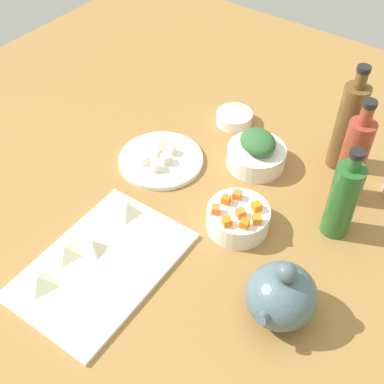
{
  "coord_description": "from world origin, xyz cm",
  "views": [
    {
      "loc": [
        62.09,
        45.17,
        86.85
      ],
      "look_at": [
        0.0,
        0.0,
        8.0
      ],
      "focal_mm": 45.85,
      "sensor_mm": 36.0,
      "label": 1
    }
  ],
  "objects_px": {
    "bottle_0": "(348,125)",
    "bottle_2": "(343,199)",
    "teapot": "(281,295)",
    "cutting_board": "(102,265)",
    "bowl_carrots": "(238,218)",
    "bowl_small_side": "(234,118)",
    "plate_tofu": "(161,160)",
    "bowl_greens": "(256,156)",
    "bottle_1": "(353,159)"
  },
  "relations": [
    {
      "from": "teapot",
      "to": "bottle_0",
      "type": "bearing_deg",
      "value": -169.47
    },
    {
      "from": "bowl_greens",
      "to": "bowl_small_side",
      "type": "relative_size",
      "value": 1.48
    },
    {
      "from": "teapot",
      "to": "plate_tofu",
      "type": "bearing_deg",
      "value": -114.58
    },
    {
      "from": "cutting_board",
      "to": "bowl_carrots",
      "type": "height_order",
      "value": "bowl_carrots"
    },
    {
      "from": "bottle_0",
      "to": "bottle_2",
      "type": "distance_m",
      "value": 0.23
    },
    {
      "from": "bowl_greens",
      "to": "bowl_carrots",
      "type": "xyz_separation_m",
      "value": [
        0.2,
        0.07,
        0.0
      ]
    },
    {
      "from": "bowl_carrots",
      "to": "bottle_1",
      "type": "distance_m",
      "value": 0.29
    },
    {
      "from": "plate_tofu",
      "to": "bottle_2",
      "type": "xyz_separation_m",
      "value": [
        -0.05,
        0.45,
        0.09
      ]
    },
    {
      "from": "bowl_small_side",
      "to": "bottle_1",
      "type": "distance_m",
      "value": 0.38
    },
    {
      "from": "cutting_board",
      "to": "bowl_carrots",
      "type": "bearing_deg",
      "value": 146.85
    },
    {
      "from": "bowl_small_side",
      "to": "bottle_1",
      "type": "xyz_separation_m",
      "value": [
        0.08,
        0.36,
        0.1
      ]
    },
    {
      "from": "plate_tofu",
      "to": "bottle_2",
      "type": "bearing_deg",
      "value": 96.46
    },
    {
      "from": "bowl_carrots",
      "to": "bottle_2",
      "type": "xyz_separation_m",
      "value": [
        -0.12,
        0.18,
        0.07
      ]
    },
    {
      "from": "bottle_1",
      "to": "teapot",
      "type": "bearing_deg",
      "value": 4.78
    },
    {
      "from": "teapot",
      "to": "cutting_board",
      "type": "bearing_deg",
      "value": -71.02
    },
    {
      "from": "bowl_greens",
      "to": "bowl_carrots",
      "type": "height_order",
      "value": "bowl_carrots"
    },
    {
      "from": "bowl_greens",
      "to": "teapot",
      "type": "bearing_deg",
      "value": 36.62
    },
    {
      "from": "cutting_board",
      "to": "bottle_1",
      "type": "relative_size",
      "value": 1.34
    },
    {
      "from": "bowl_greens",
      "to": "bowl_carrots",
      "type": "relative_size",
      "value": 1.05
    },
    {
      "from": "bowl_small_side",
      "to": "bottle_2",
      "type": "height_order",
      "value": "bottle_2"
    },
    {
      "from": "plate_tofu",
      "to": "bottle_2",
      "type": "relative_size",
      "value": 0.94
    },
    {
      "from": "plate_tofu",
      "to": "teapot",
      "type": "bearing_deg",
      "value": 65.42
    },
    {
      "from": "cutting_board",
      "to": "bowl_carrots",
      "type": "relative_size",
      "value": 2.59
    },
    {
      "from": "bowl_small_side",
      "to": "bottle_2",
      "type": "relative_size",
      "value": 0.43
    },
    {
      "from": "teapot",
      "to": "bottle_1",
      "type": "bearing_deg",
      "value": -175.22
    },
    {
      "from": "cutting_board",
      "to": "teapot",
      "type": "xyz_separation_m",
      "value": [
        -0.12,
        0.35,
        0.06
      ]
    },
    {
      "from": "teapot",
      "to": "bottle_1",
      "type": "relative_size",
      "value": 0.57
    },
    {
      "from": "teapot",
      "to": "bottle_2",
      "type": "relative_size",
      "value": 0.67
    },
    {
      "from": "cutting_board",
      "to": "bowl_greens",
      "type": "bearing_deg",
      "value": 168.39
    },
    {
      "from": "plate_tofu",
      "to": "bottle_2",
      "type": "distance_m",
      "value": 0.46
    },
    {
      "from": "bowl_carrots",
      "to": "bottle_2",
      "type": "distance_m",
      "value": 0.23
    },
    {
      "from": "cutting_board",
      "to": "bottle_2",
      "type": "height_order",
      "value": "bottle_2"
    },
    {
      "from": "bottle_0",
      "to": "bottle_1",
      "type": "relative_size",
      "value": 1.03
    },
    {
      "from": "bowl_greens",
      "to": "teapot",
      "type": "distance_m",
      "value": 0.43
    },
    {
      "from": "teapot",
      "to": "bottle_2",
      "type": "distance_m",
      "value": 0.26
    },
    {
      "from": "cutting_board",
      "to": "bottle_1",
      "type": "bearing_deg",
      "value": 146.93
    },
    {
      "from": "plate_tofu",
      "to": "bowl_small_side",
      "type": "distance_m",
      "value": 0.25
    },
    {
      "from": "cutting_board",
      "to": "bowl_greens",
      "type": "distance_m",
      "value": 0.47
    },
    {
      "from": "cutting_board",
      "to": "bowl_greens",
      "type": "xyz_separation_m",
      "value": [
        -0.46,
        0.09,
        0.02
      ]
    },
    {
      "from": "plate_tofu",
      "to": "bottle_0",
      "type": "height_order",
      "value": "bottle_0"
    },
    {
      "from": "bowl_small_side",
      "to": "plate_tofu",
      "type": "bearing_deg",
      "value": -14.56
    },
    {
      "from": "plate_tofu",
      "to": "bottle_0",
      "type": "bearing_deg",
      "value": 125.5
    },
    {
      "from": "bowl_greens",
      "to": "bottle_1",
      "type": "xyz_separation_m",
      "value": [
        -0.03,
        0.22,
        0.09
      ]
    },
    {
      "from": "plate_tofu",
      "to": "teapot",
      "type": "height_order",
      "value": "teapot"
    },
    {
      "from": "teapot",
      "to": "bottle_0",
      "type": "distance_m",
      "value": 0.48
    },
    {
      "from": "teapot",
      "to": "bowl_small_side",
      "type": "bearing_deg",
      "value": -139.33
    },
    {
      "from": "bottle_2",
      "to": "bowl_carrots",
      "type": "bearing_deg",
      "value": -56.06
    },
    {
      "from": "bowl_carrots",
      "to": "bowl_small_side",
      "type": "relative_size",
      "value": 1.41
    },
    {
      "from": "cutting_board",
      "to": "bottle_0",
      "type": "bearing_deg",
      "value": 156.05
    },
    {
      "from": "cutting_board",
      "to": "bowl_small_side",
      "type": "bearing_deg",
      "value": -175.92
    }
  ]
}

